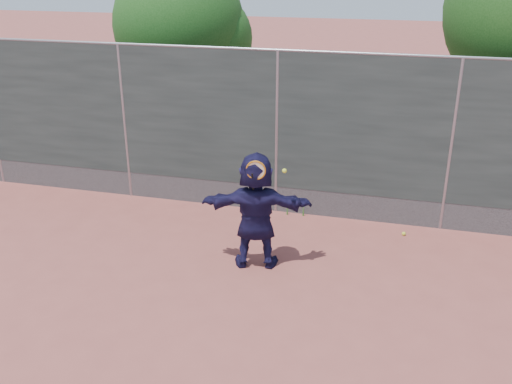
# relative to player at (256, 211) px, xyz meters

# --- Properties ---
(ground) EXTENTS (80.00, 80.00, 0.00)m
(ground) POSITION_rel_player_xyz_m (-0.15, -1.44, -0.92)
(ground) COLOR #9E4C42
(ground) RESTS_ON ground
(player) EXTENTS (1.77, 0.86, 1.83)m
(player) POSITION_rel_player_xyz_m (0.00, 0.00, 0.00)
(player) COLOR #19163D
(player) RESTS_ON ground
(ball_ground) EXTENTS (0.07, 0.07, 0.07)m
(ball_ground) POSITION_rel_player_xyz_m (2.23, 1.60, -0.88)
(ball_ground) COLOR #D4E232
(ball_ground) RESTS_ON ground
(fence) EXTENTS (20.00, 0.06, 3.03)m
(fence) POSITION_rel_player_xyz_m (-0.15, 2.06, 0.67)
(fence) COLOR #38423D
(fence) RESTS_ON ground
(swing_action) EXTENTS (0.58, 0.18, 0.51)m
(swing_action) POSITION_rel_player_xyz_m (0.09, -0.19, 0.71)
(swing_action) COLOR #BE6B11
(swing_action) RESTS_ON ground
(tree_left) EXTENTS (3.15, 3.00, 4.53)m
(tree_left) POSITION_rel_player_xyz_m (-3.00, 5.11, 2.02)
(tree_left) COLOR #382314
(tree_left) RESTS_ON ground
(weed_clump) EXTENTS (0.68, 0.07, 0.30)m
(weed_clump) POSITION_rel_player_xyz_m (0.14, 1.94, -0.78)
(weed_clump) COLOR #387226
(weed_clump) RESTS_ON ground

